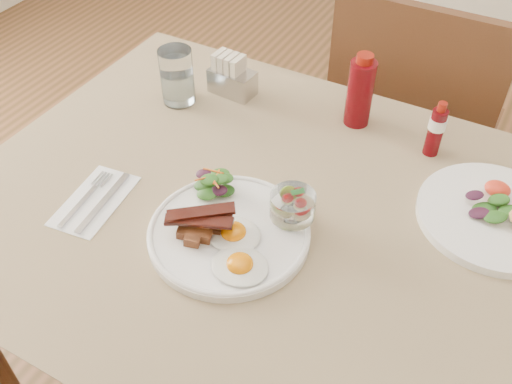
% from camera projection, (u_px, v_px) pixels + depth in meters
% --- Properties ---
extents(table, '(1.33, 0.88, 0.75)m').
position_uv_depth(table, '(314.00, 259.00, 1.06)').
color(table, '#502F19').
rests_on(table, ground).
extents(chair_far, '(0.42, 0.42, 0.93)m').
position_uv_depth(chair_far, '(410.00, 129.00, 1.58)').
color(chair_far, '#502F19').
rests_on(chair_far, ground).
extents(main_plate, '(0.28, 0.28, 0.02)m').
position_uv_depth(main_plate, '(229.00, 234.00, 0.98)').
color(main_plate, white).
rests_on(main_plate, table).
extents(fried_eggs, '(0.16, 0.16, 0.03)m').
position_uv_depth(fried_eggs, '(237.00, 249.00, 0.93)').
color(fried_eggs, silver).
rests_on(fried_eggs, main_plate).
extents(bacon_potato_pile, '(0.12, 0.09, 0.05)m').
position_uv_depth(bacon_potato_pile, '(199.00, 225.00, 0.95)').
color(bacon_potato_pile, brown).
rests_on(bacon_potato_pile, main_plate).
extents(side_salad, '(0.08, 0.08, 0.04)m').
position_uv_depth(side_salad, '(214.00, 184.00, 1.03)').
color(side_salad, '#1E5316').
rests_on(side_salad, main_plate).
extents(fruit_cup, '(0.08, 0.08, 0.08)m').
position_uv_depth(fruit_cup, '(293.00, 206.00, 0.96)').
color(fruit_cup, white).
rests_on(fruit_cup, main_plate).
extents(second_plate, '(0.29, 0.27, 0.07)m').
position_uv_depth(second_plate, '(507.00, 217.00, 0.99)').
color(second_plate, white).
rests_on(second_plate, table).
extents(ketchup_bottle, '(0.07, 0.07, 0.16)m').
position_uv_depth(ketchup_bottle, '(360.00, 92.00, 1.17)').
color(ketchup_bottle, '#54040A').
rests_on(ketchup_bottle, table).
extents(hot_sauce_bottle, '(0.04, 0.04, 0.12)m').
position_uv_depth(hot_sauce_bottle, '(436.00, 129.00, 1.11)').
color(hot_sauce_bottle, '#54040A').
rests_on(hot_sauce_bottle, table).
extents(sugar_caddy, '(0.11, 0.06, 0.09)m').
position_uv_depth(sugar_caddy, '(231.00, 77.00, 1.28)').
color(sugar_caddy, '#B2B2B6').
rests_on(sugar_caddy, table).
extents(water_glass, '(0.07, 0.07, 0.13)m').
position_uv_depth(water_glass, '(177.00, 79.00, 1.25)').
color(water_glass, white).
rests_on(water_glass, table).
extents(napkin_cutlery, '(0.12, 0.18, 0.01)m').
position_uv_depth(napkin_cutlery, '(95.00, 201.00, 1.05)').
color(napkin_cutlery, white).
rests_on(napkin_cutlery, table).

